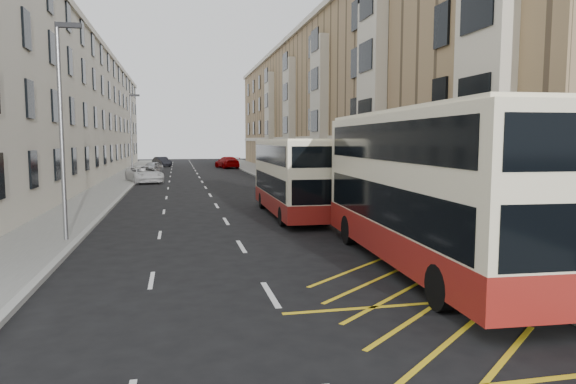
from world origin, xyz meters
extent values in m
plane|color=black|center=(0.00, 0.00, 0.00)|extent=(200.00, 200.00, 0.00)
cube|color=slate|center=(8.00, 30.00, 0.07)|extent=(4.00, 120.00, 0.15)
cube|color=slate|center=(-7.50, 30.00, 0.07)|extent=(3.00, 120.00, 0.15)
cube|color=gray|center=(6.00, 30.00, 0.07)|extent=(0.25, 120.00, 0.15)
cube|color=gray|center=(-6.00, 30.00, 0.07)|extent=(0.25, 120.00, 0.15)
cube|color=#997C59|center=(15.00, 45.50, 7.50)|extent=(10.00, 79.00, 15.00)
cube|color=beige|center=(9.97, 45.50, 4.00)|extent=(0.18, 79.00, 0.50)
cube|color=beige|center=(9.90, 45.50, 15.00)|extent=(0.40, 79.00, 0.50)
cube|color=beige|center=(9.65, 10.00, 7.50)|extent=(0.80, 3.20, 10.00)
cube|color=beige|center=(9.65, 22.00, 7.50)|extent=(0.80, 3.20, 10.00)
cube|color=beige|center=(9.65, 34.00, 7.50)|extent=(0.80, 3.20, 10.00)
cube|color=beige|center=(9.65, 46.00, 7.50)|extent=(0.80, 3.20, 10.00)
cube|color=beige|center=(9.65, 58.00, 7.50)|extent=(0.80, 3.20, 10.00)
cube|color=#601012|center=(9.95, 14.00, 1.70)|extent=(0.20, 1.60, 3.00)
cube|color=#601012|center=(9.95, 26.00, 1.70)|extent=(0.20, 1.60, 3.00)
cube|color=#601012|center=(9.95, 38.00, 1.70)|extent=(0.20, 1.60, 3.00)
cube|color=#601012|center=(9.95, 50.00, 1.70)|extent=(0.20, 1.60, 3.00)
cube|color=#601012|center=(9.95, 62.00, 1.70)|extent=(0.20, 1.60, 3.00)
cube|color=beige|center=(-13.50, 45.50, 6.50)|extent=(9.00, 79.00, 13.00)
cube|color=beige|center=(-8.97, 45.50, 13.00)|extent=(0.30, 79.00, 0.50)
cylinder|color=red|center=(6.25, 2.50, 0.65)|extent=(0.06, 0.06, 1.00)
cylinder|color=red|center=(6.25, 5.75, 0.65)|extent=(0.06, 0.06, 1.00)
cylinder|color=red|center=(6.25, 9.00, 0.65)|extent=(0.06, 0.06, 1.00)
cube|color=red|center=(6.25, 5.75, 1.13)|extent=(0.05, 6.50, 0.06)
cube|color=red|center=(6.25, 5.75, 0.70)|extent=(0.05, 6.50, 0.06)
cylinder|color=slate|center=(-6.40, 12.00, 4.15)|extent=(0.16, 0.16, 8.00)
cube|color=black|center=(-6.00, 12.00, 8.05)|extent=(0.90, 0.18, 0.18)
cylinder|color=slate|center=(-6.40, 42.00, 4.15)|extent=(0.16, 0.16, 8.00)
cube|color=black|center=(-6.00, 42.00, 8.05)|extent=(0.90, 0.18, 0.18)
cube|color=#FEF2C8|center=(5.00, 5.71, 2.52)|extent=(3.34, 12.04, 4.28)
cube|color=maroon|center=(5.00, 5.71, 0.87)|extent=(3.38, 12.08, 0.97)
cube|color=black|center=(5.00, 5.71, 2.00)|extent=(3.34, 11.09, 1.19)
cube|color=black|center=(5.00, 5.71, 3.85)|extent=(3.34, 11.09, 1.08)
cube|color=#FEF2C8|center=(5.00, 5.71, 4.70)|extent=(3.21, 11.56, 0.13)
cube|color=black|center=(5.32, 11.64, 2.06)|extent=(2.30, 0.21, 1.41)
cube|color=black|center=(5.32, 11.64, 4.28)|extent=(1.90, 0.19, 0.49)
cube|color=black|center=(4.68, -0.21, 2.06)|extent=(2.30, 0.21, 1.30)
cylinder|color=black|center=(3.98, 9.59, 0.54)|extent=(0.36, 1.10, 1.08)
cylinder|color=black|center=(6.43, 9.45, 0.54)|extent=(0.36, 1.10, 1.08)
cylinder|color=black|center=(3.57, 1.97, 0.54)|extent=(0.36, 1.10, 1.08)
cylinder|color=black|center=(6.02, 1.84, 0.54)|extent=(0.36, 1.10, 1.08)
cube|color=#FEF2C8|center=(3.43, 17.20, 2.08)|extent=(2.39, 9.89, 3.54)
cube|color=maroon|center=(3.43, 17.20, 0.72)|extent=(2.42, 9.92, 0.81)
cube|color=black|center=(3.43, 17.20, 1.66)|extent=(2.42, 9.10, 0.99)
cube|color=black|center=(3.43, 17.20, 3.18)|extent=(2.42, 9.10, 0.90)
cube|color=#FEF2C8|center=(3.43, 17.20, 3.89)|extent=(2.30, 9.49, 0.11)
cube|color=black|center=(3.50, 22.11, 1.70)|extent=(1.91, 0.10, 1.16)
cube|color=black|center=(3.50, 22.11, 3.54)|extent=(1.57, 0.10, 0.40)
cube|color=black|center=(3.35, 12.29, 1.70)|extent=(1.91, 0.10, 1.08)
cylinder|color=black|center=(2.46, 20.37, 0.45)|extent=(0.26, 0.90, 0.90)
cylinder|color=black|center=(4.49, 20.34, 0.45)|extent=(0.26, 0.90, 0.90)
cylinder|color=black|center=(2.37, 14.06, 0.45)|extent=(0.26, 0.90, 0.90)
cylinder|color=black|center=(4.39, 14.03, 0.45)|extent=(0.26, 0.90, 0.90)
imported|color=black|center=(6.77, 2.58, 1.00)|extent=(1.00, 0.43, 1.70)
imported|color=silver|center=(-5.20, 40.13, 0.77)|extent=(4.03, 6.06, 1.55)
imported|color=#A3A5AA|center=(-5.20, 54.75, 0.66)|extent=(2.86, 4.20, 1.33)
imported|color=black|center=(-4.45, 68.94, 0.72)|extent=(3.05, 4.62, 1.44)
imported|color=#AC0002|center=(4.55, 63.03, 0.80)|extent=(3.41, 5.90, 1.61)
camera|label=1|loc=(-2.23, -8.43, 3.88)|focal=32.00mm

